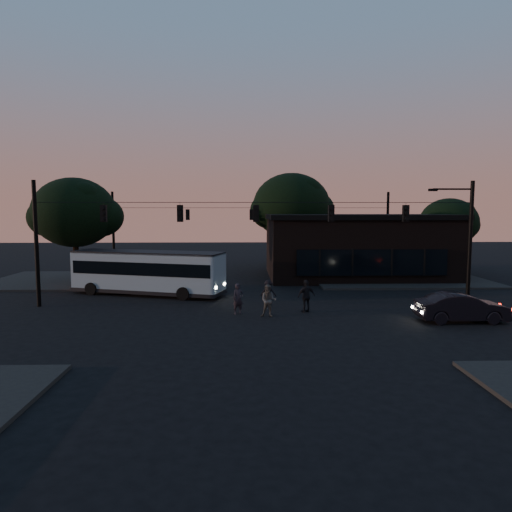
{
  "coord_description": "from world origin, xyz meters",
  "views": [
    {
      "loc": [
        -0.74,
        -23.22,
        5.69
      ],
      "look_at": [
        0.0,
        4.0,
        3.0
      ],
      "focal_mm": 32.0,
      "sensor_mm": 36.0,
      "label": 1
    }
  ],
  "objects_px": {
    "pedestrian_a": "(238,299)",
    "pedestrian_c": "(306,296)",
    "pedestrian_d": "(268,292)",
    "building": "(356,246)",
    "pedestrian_b": "(269,301)",
    "car": "(462,307)",
    "bus": "(148,270)"
  },
  "relations": [
    {
      "from": "pedestrian_b",
      "to": "pedestrian_c",
      "type": "xyz_separation_m",
      "value": [
        2.19,
        1.05,
        0.04
      ]
    },
    {
      "from": "pedestrian_c",
      "to": "building",
      "type": "bearing_deg",
      "value": -136.63
    },
    {
      "from": "pedestrian_a",
      "to": "pedestrian_d",
      "type": "height_order",
      "value": "pedestrian_a"
    },
    {
      "from": "pedestrian_a",
      "to": "pedestrian_c",
      "type": "relative_size",
      "value": 0.92
    },
    {
      "from": "building",
      "to": "bus",
      "type": "distance_m",
      "value": 18.29
    },
    {
      "from": "building",
      "to": "pedestrian_a",
      "type": "relative_size",
      "value": 9.05
    },
    {
      "from": "bus",
      "to": "pedestrian_c",
      "type": "height_order",
      "value": "bus"
    },
    {
      "from": "building",
      "to": "car",
      "type": "bearing_deg",
      "value": -84.87
    },
    {
      "from": "bus",
      "to": "car",
      "type": "bearing_deg",
      "value": -7.37
    },
    {
      "from": "building",
      "to": "pedestrian_d",
      "type": "xyz_separation_m",
      "value": [
        -8.25,
        -11.86,
        -1.95
      ]
    },
    {
      "from": "bus",
      "to": "pedestrian_a",
      "type": "xyz_separation_m",
      "value": [
        6.22,
        -6.03,
        -0.82
      ]
    },
    {
      "from": "pedestrian_a",
      "to": "pedestrian_c",
      "type": "distance_m",
      "value": 3.84
    },
    {
      "from": "bus",
      "to": "pedestrian_d",
      "type": "distance_m",
      "value": 8.84
    },
    {
      "from": "building",
      "to": "pedestrian_a",
      "type": "xyz_separation_m",
      "value": [
        -10.05,
        -14.31,
        -1.86
      ]
    },
    {
      "from": "car",
      "to": "pedestrian_c",
      "type": "relative_size",
      "value": 2.45
    },
    {
      "from": "pedestrian_a",
      "to": "bus",
      "type": "bearing_deg",
      "value": 112.48
    },
    {
      "from": "pedestrian_a",
      "to": "pedestrian_c",
      "type": "xyz_separation_m",
      "value": [
        3.83,
        0.3,
        0.07
      ]
    },
    {
      "from": "pedestrian_a",
      "to": "pedestrian_d",
      "type": "xyz_separation_m",
      "value": [
        1.81,
        2.45,
        -0.09
      ]
    },
    {
      "from": "building",
      "to": "pedestrian_c",
      "type": "bearing_deg",
      "value": -113.94
    },
    {
      "from": "pedestrian_a",
      "to": "pedestrian_d",
      "type": "bearing_deg",
      "value": 30.18
    },
    {
      "from": "pedestrian_d",
      "to": "bus",
      "type": "bearing_deg",
      "value": -18.7
    },
    {
      "from": "building",
      "to": "pedestrian_b",
      "type": "distance_m",
      "value": 17.34
    },
    {
      "from": "bus",
      "to": "pedestrian_c",
      "type": "xyz_separation_m",
      "value": [
        10.05,
        -5.73,
        -0.74
      ]
    },
    {
      "from": "bus",
      "to": "pedestrian_b",
      "type": "xyz_separation_m",
      "value": [
        7.86,
        -6.78,
        -0.78
      ]
    },
    {
      "from": "bus",
      "to": "car",
      "type": "distance_m",
      "value": 19.55
    },
    {
      "from": "pedestrian_c",
      "to": "car",
      "type": "bearing_deg",
      "value": 139.85
    },
    {
      "from": "bus",
      "to": "pedestrian_b",
      "type": "relative_size",
      "value": 6.12
    },
    {
      "from": "pedestrian_c",
      "to": "pedestrian_d",
      "type": "distance_m",
      "value": 2.96
    },
    {
      "from": "building",
      "to": "pedestrian_b",
      "type": "xyz_separation_m",
      "value": [
        -8.41,
        -15.06,
        -1.82
      ]
    },
    {
      "from": "pedestrian_b",
      "to": "pedestrian_d",
      "type": "bearing_deg",
      "value": 95.92
    },
    {
      "from": "car",
      "to": "pedestrian_a",
      "type": "height_order",
      "value": "pedestrian_a"
    },
    {
      "from": "pedestrian_b",
      "to": "pedestrian_d",
      "type": "distance_m",
      "value": 3.2
    }
  ]
}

